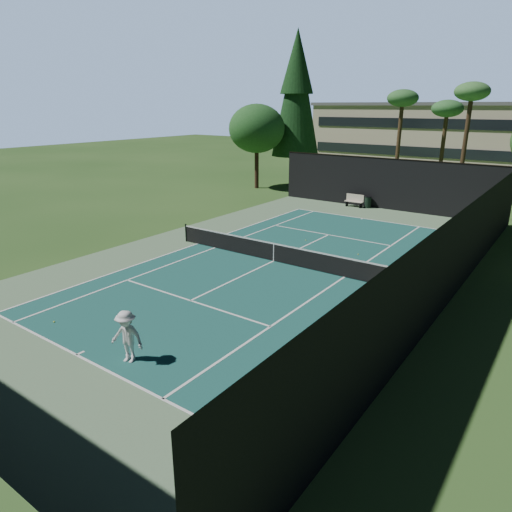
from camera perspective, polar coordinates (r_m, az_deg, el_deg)
The scene contains 19 objects.
ground at distance 24.38m, azimuth 2.20°, elevation -0.67°, with size 160.00×160.00×0.00m, color #2C521E.
apron_slab at distance 24.38m, azimuth 2.20°, elevation -0.66°, with size 18.00×32.00×0.01m, color #5F815A.
court_surface at distance 24.38m, azimuth 2.20°, elevation -0.64°, with size 10.97×23.77×0.01m, color #1A544D.
court_lines at distance 24.37m, azimuth 2.20°, elevation -0.62°, with size 11.07×23.87×0.01m.
tennis_net at distance 24.20m, azimuth 2.22°, elevation 0.58°, with size 12.90×0.10×1.10m.
fence at distance 23.85m, azimuth 2.35°, elevation 3.94°, with size 18.04×32.05×4.03m.
player at distance 15.37m, azimuth -15.84°, elevation -9.68°, with size 1.15×0.66×1.79m, color white.
tennis_ball_a at distance 19.28m, azimuth -23.92°, elevation -7.53°, with size 0.07×0.07×0.07m, color #E5EE36.
tennis_ball_b at distance 28.24m, azimuth 6.26°, elevation 1.97°, with size 0.06×0.06×0.06m, color #D0DF32.
tennis_ball_c at distance 26.02m, azimuth 12.65°, elevation 0.20°, with size 0.07×0.07×0.07m, color #E5F036.
tennis_ball_d at distance 29.42m, azimuth -5.00°, elevation 2.69°, with size 0.07×0.07×0.07m, color #D4EC35.
park_bench at distance 38.40m, azimuth 12.20°, elevation 6.83°, with size 1.50×0.45×1.02m.
trash_bin at distance 38.25m, azimuth 13.81°, elevation 6.57°, with size 0.56×0.56×0.95m.
pine_tree at distance 48.10m, azimuth 5.11°, elevation 20.20°, with size 4.80×4.80×15.00m.
palm_a at distance 45.68m, azimuth 17.83°, elevation 17.83°, with size 2.80×2.80×9.32m.
palm_b at distance 46.62m, azimuth 22.77°, elevation 16.28°, with size 2.80×2.80×8.42m.
palm_c at distance 43.14m, azimuth 25.34°, elevation 17.57°, with size 2.80×2.80×9.77m.
decid_tree_c at distance 45.87m, azimuth 0.08°, elevation 15.62°, with size 5.44×5.44×8.09m.
campus_building at distance 66.56m, azimuth 25.39°, elevation 13.42°, with size 40.50×12.50×8.30m.
Camera 1 is at (12.67, -19.26, 7.93)m, focal length 32.00 mm.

